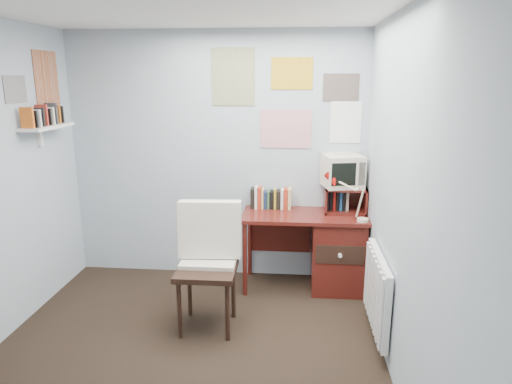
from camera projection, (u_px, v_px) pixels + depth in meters
The scene contains 13 objects.
ground at pixel (178, 373), 3.25m from camera, with size 3.50×3.50×0.00m, color black.
back_wall at pixel (217, 158), 4.63m from camera, with size 3.00×0.02×2.50m, color #A4B0BC.
right_wall at pixel (408, 210), 2.82m from camera, with size 0.02×3.50×2.50m, color #A4B0BC.
desk at pixel (331, 249), 4.48m from camera, with size 1.20×0.55×0.76m.
desk_chair at pixel (207, 271), 3.72m from camera, with size 0.52×0.50×1.02m, color black.
desk_lamp at pixel (364, 201), 4.13m from camera, with size 0.27×0.23×0.38m, color #B7120C.
tv_riser at pixel (345, 199), 4.46m from camera, with size 0.40×0.30×0.25m, color #561913.
crt_tv at pixel (343, 169), 4.41m from camera, with size 0.36×0.33×0.34m, color beige.
book_row at pixel (281, 198), 4.58m from camera, with size 0.60×0.14×0.22m, color #561913.
radiator at pixel (377, 292), 3.55m from camera, with size 0.09×0.80×0.60m, color white.
wall_shelf at pixel (47, 127), 4.03m from camera, with size 0.20×0.62×0.24m, color white.
posters_back at pixel (286, 98), 4.42m from camera, with size 1.20×0.01×0.90m, color white.
posters_left at pixel (32, 83), 3.95m from camera, with size 0.01×0.70×0.60m, color white.
Camera 1 is at (0.80, -2.78, 2.04)m, focal length 32.00 mm.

